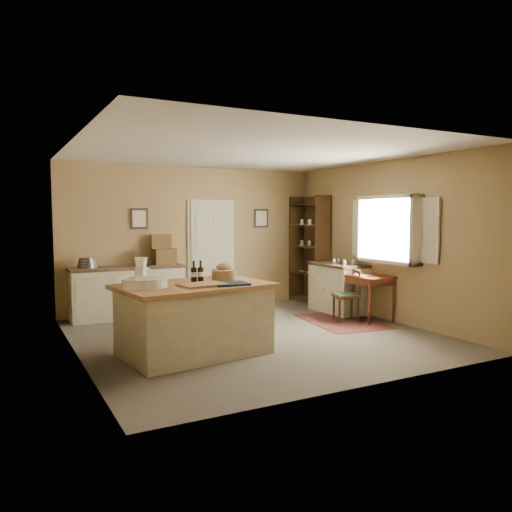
{
  "coord_description": "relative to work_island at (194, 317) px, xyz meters",
  "views": [
    {
      "loc": [
        -3.4,
        -6.45,
        1.78
      ],
      "look_at": [
        0.21,
        0.36,
        1.15
      ],
      "focal_mm": 35.0,
      "sensor_mm": 36.0,
      "label": 1
    }
  ],
  "objects": [
    {
      "name": "rug",
      "position": [
        2.91,
        0.69,
        -0.48
      ],
      "size": [
        1.32,
        1.74,
        0.01
      ],
      "primitive_type": "cube",
      "rotation": [
        0.0,
        0.0,
        -0.14
      ],
      "color": "#451B15",
      "rests_on": "ground"
    },
    {
      "name": "ceiling",
      "position": [
        1.16,
        0.52,
        2.22
      ],
      "size": [
        5.0,
        5.0,
        0.0
      ],
      "primitive_type": "plane",
      "color": "silver",
      "rests_on": "wall_back"
    },
    {
      "name": "door",
      "position": [
        1.51,
        2.99,
        0.57
      ],
      "size": [
        0.97,
        0.06,
        2.11
      ],
      "primitive_type": "cube",
      "color": "#B6B99A",
      "rests_on": "ground"
    },
    {
      "name": "wall_right",
      "position": [
        3.66,
        0.52,
        0.87
      ],
      "size": [
        0.1,
        5.0,
        2.7
      ],
      "primitive_type": "cube",
      "color": "olive",
      "rests_on": "ground"
    },
    {
      "name": "work_island",
      "position": [
        0.0,
        0.0,
        0.0
      ],
      "size": [
        2.02,
        1.45,
        1.2
      ],
      "rotation": [
        0.0,
        0.0,
        0.13
      ],
      "color": "beige",
      "rests_on": "ground"
    },
    {
      "name": "desk_chair",
      "position": [
        2.99,
        0.7,
        -0.06
      ],
      "size": [
        0.51,
        0.51,
        0.85
      ],
      "primitive_type": null,
      "rotation": [
        0.0,
        0.0,
        -0.34
      ],
      "color": "black",
      "rests_on": "ground"
    },
    {
      "name": "wall_front",
      "position": [
        1.16,
        -1.98,
        0.87
      ],
      "size": [
        5.0,
        0.1,
        2.7
      ],
      "primitive_type": "cube",
      "color": "olive",
      "rests_on": "ground"
    },
    {
      "name": "wall_left",
      "position": [
        -1.34,
        0.52,
        0.87
      ],
      "size": [
        0.1,
        5.0,
        2.7
      ],
      "primitive_type": "cube",
      "color": "olive",
      "rests_on": "ground"
    },
    {
      "name": "wall_back",
      "position": [
        1.16,
        3.02,
        0.87
      ],
      "size": [
        5.0,
        0.1,
        2.7
      ],
      "primitive_type": "cube",
      "color": "olive",
      "rests_on": "ground"
    },
    {
      "name": "window",
      "position": [
        3.59,
        0.32,
        1.07
      ],
      "size": [
        0.25,
        1.99,
        1.12
      ],
      "color": "beige",
      "rests_on": "ground"
    },
    {
      "name": "writing_desk",
      "position": [
        3.36,
        0.69,
        0.19
      ],
      "size": [
        0.6,
        0.98,
        0.82
      ],
      "color": "#3B170D",
      "rests_on": "ground"
    },
    {
      "name": "shelving_unit",
      "position": [
        3.52,
        2.52,
        0.6
      ],
      "size": [
        0.37,
        0.98,
        2.17
      ],
      "color": "black",
      "rests_on": "ground"
    },
    {
      "name": "ground",
      "position": [
        1.16,
        0.52,
        -0.48
      ],
      "size": [
        5.0,
        5.0,
        0.0
      ],
      "primitive_type": "plane",
      "color": "brown",
      "rests_on": "ground"
    },
    {
      "name": "framed_prints",
      "position": [
        1.36,
        3.0,
        1.24
      ],
      "size": [
        2.82,
        0.02,
        0.38
      ],
      "color": "black",
      "rests_on": "ground"
    },
    {
      "name": "right_cabinet",
      "position": [
        3.36,
        1.39,
        -0.02
      ],
      "size": [
        0.63,
        1.13,
        0.99
      ],
      "color": "beige",
      "rests_on": "ground"
    },
    {
      "name": "sideboard",
      "position": [
        -0.18,
        2.72,
        -0.0
      ],
      "size": [
        1.95,
        0.55,
        1.18
      ],
      "color": "beige",
      "rests_on": "ground"
    }
  ]
}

